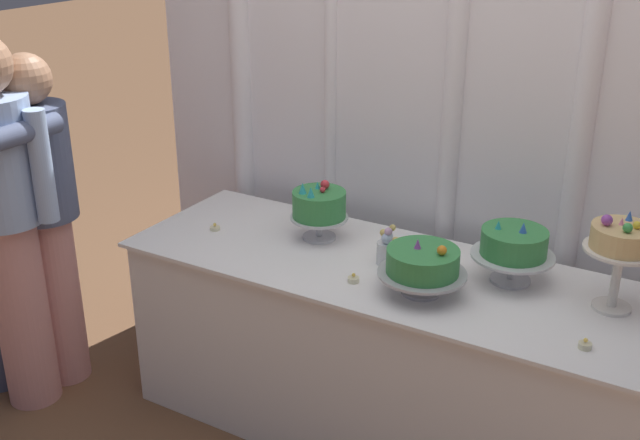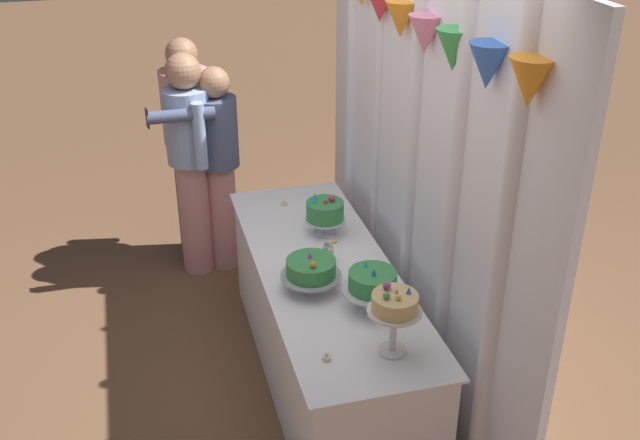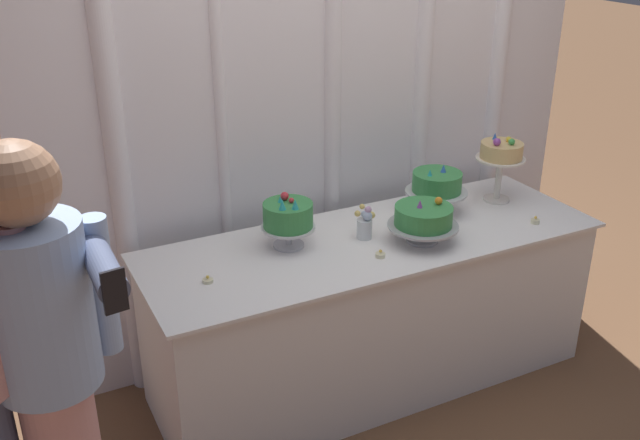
{
  "view_description": "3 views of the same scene",
  "coord_description": "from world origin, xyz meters",
  "px_view_note": "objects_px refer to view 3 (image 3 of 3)",
  "views": [
    {
      "loc": [
        1.1,
        -2.32,
        2.08
      ],
      "look_at": [
        -0.28,
        0.03,
        0.93
      ],
      "focal_mm": 43.55,
      "sensor_mm": 36.0,
      "label": 1
    },
    {
      "loc": [
        3.34,
        -0.82,
        2.88
      ],
      "look_at": [
        -0.19,
        0.12,
        0.96
      ],
      "focal_mm": 41.92,
      "sensor_mm": 36.0,
      "label": 2
    },
    {
      "loc": [
        -1.54,
        -2.4,
        2.18
      ],
      "look_at": [
        -0.24,
        0.17,
        0.87
      ],
      "focal_mm": 40.22,
      "sensor_mm": 36.0,
      "label": 3
    }
  ],
  "objects_px": {
    "tealight_far_left": "(208,280)",
    "cake_display_midright": "(437,184)",
    "tealight_near_left": "(380,255)",
    "cake_display_rightmost": "(501,155)",
    "cake_table": "(372,310)",
    "cake_display_midleft": "(423,218)",
    "tealight_near_right": "(535,221)",
    "guest_girl_blue_dress": "(42,350)",
    "guest_man_pink_jacket": "(50,368)",
    "cake_display_leftmost": "(288,217)",
    "flower_vase": "(365,224)"
  },
  "relations": [
    {
      "from": "cake_display_midright",
      "to": "cake_display_rightmost",
      "type": "distance_m",
      "value": 0.38
    },
    {
      "from": "flower_vase",
      "to": "guest_man_pink_jacket",
      "type": "relative_size",
      "value": 0.1
    },
    {
      "from": "cake_table",
      "to": "cake_display_leftmost",
      "type": "bearing_deg",
      "value": 165.15
    },
    {
      "from": "flower_vase",
      "to": "tealight_near_left",
      "type": "bearing_deg",
      "value": -100.42
    },
    {
      "from": "cake_display_rightmost",
      "to": "guest_girl_blue_dress",
      "type": "relative_size",
      "value": 0.23
    },
    {
      "from": "tealight_near_right",
      "to": "cake_display_leftmost",
      "type": "bearing_deg",
      "value": 165.13
    },
    {
      "from": "cake_table",
      "to": "cake_display_midright",
      "type": "relative_size",
      "value": 7.01
    },
    {
      "from": "cake_display_midright",
      "to": "cake_display_midleft",
      "type": "bearing_deg",
      "value": -134.69
    },
    {
      "from": "cake_display_midright",
      "to": "tealight_near_left",
      "type": "distance_m",
      "value": 0.59
    },
    {
      "from": "tealight_near_left",
      "to": "guest_man_pink_jacket",
      "type": "distance_m",
      "value": 1.45
    },
    {
      "from": "cake_display_leftmost",
      "to": "cake_display_midleft",
      "type": "bearing_deg",
      "value": -22.08
    },
    {
      "from": "tealight_near_left",
      "to": "cake_display_rightmost",
      "type": "bearing_deg",
      "value": 17.8
    },
    {
      "from": "cake_table",
      "to": "tealight_far_left",
      "type": "height_order",
      "value": "tealight_far_left"
    },
    {
      "from": "cake_display_midleft",
      "to": "flower_vase",
      "type": "height_order",
      "value": "cake_display_midleft"
    },
    {
      "from": "tealight_near_left",
      "to": "cake_display_midleft",
      "type": "bearing_deg",
      "value": 11.04
    },
    {
      "from": "flower_vase",
      "to": "guest_man_pink_jacket",
      "type": "distance_m",
      "value": 1.54
    },
    {
      "from": "cake_table",
      "to": "guest_man_pink_jacket",
      "type": "distance_m",
      "value": 1.65
    },
    {
      "from": "cake_table",
      "to": "flower_vase",
      "type": "height_order",
      "value": "flower_vase"
    },
    {
      "from": "cake_display_midright",
      "to": "guest_girl_blue_dress",
      "type": "bearing_deg",
      "value": -165.24
    },
    {
      "from": "cake_display_rightmost",
      "to": "tealight_far_left",
      "type": "height_order",
      "value": "cake_display_rightmost"
    },
    {
      "from": "cake_display_leftmost",
      "to": "tealight_near_left",
      "type": "relative_size",
      "value": 5.83
    },
    {
      "from": "tealight_far_left",
      "to": "cake_display_midright",
      "type": "bearing_deg",
      "value": 7.98
    },
    {
      "from": "tealight_near_right",
      "to": "tealight_far_left",
      "type": "bearing_deg",
      "value": 174.36
    },
    {
      "from": "cake_display_midleft",
      "to": "cake_display_midright",
      "type": "relative_size",
      "value": 1.05
    },
    {
      "from": "cake_display_rightmost",
      "to": "tealight_near_left",
      "type": "relative_size",
      "value": 8.0
    },
    {
      "from": "cake_table",
      "to": "cake_display_rightmost",
      "type": "distance_m",
      "value": 1.01
    },
    {
      "from": "tealight_near_right",
      "to": "tealight_near_left",
      "type": "bearing_deg",
      "value": 177.93
    },
    {
      "from": "cake_display_leftmost",
      "to": "guest_girl_blue_dress",
      "type": "height_order",
      "value": "guest_girl_blue_dress"
    },
    {
      "from": "cake_display_leftmost",
      "to": "guest_girl_blue_dress",
      "type": "xyz_separation_m",
      "value": [
        -1.09,
        -0.47,
        -0.06
      ]
    },
    {
      "from": "cake_table",
      "to": "guest_man_pink_jacket",
      "type": "bearing_deg",
      "value": -158.94
    },
    {
      "from": "cake_display_rightmost",
      "to": "tealight_near_left",
      "type": "bearing_deg",
      "value": -162.2
    },
    {
      "from": "cake_display_midleft",
      "to": "cake_display_rightmost",
      "type": "xyz_separation_m",
      "value": [
        0.61,
        0.23,
        0.13
      ]
    },
    {
      "from": "guest_girl_blue_dress",
      "to": "cake_display_leftmost",
      "type": "bearing_deg",
      "value": 23.57
    },
    {
      "from": "cake_table",
      "to": "cake_display_rightmost",
      "type": "relative_size",
      "value": 6.18
    },
    {
      "from": "cake_table",
      "to": "tealight_near_right",
      "type": "relative_size",
      "value": 50.72
    },
    {
      "from": "cake_table",
      "to": "tealight_near_left",
      "type": "relative_size",
      "value": 49.39
    },
    {
      "from": "tealight_near_right",
      "to": "guest_man_pink_jacket",
      "type": "height_order",
      "value": "guest_man_pink_jacket"
    },
    {
      "from": "cake_display_leftmost",
      "to": "tealight_far_left",
      "type": "height_order",
      "value": "cake_display_leftmost"
    },
    {
      "from": "cake_table",
      "to": "cake_display_leftmost",
      "type": "height_order",
      "value": "cake_display_leftmost"
    },
    {
      "from": "tealight_near_right",
      "to": "guest_man_pink_jacket",
      "type": "relative_size",
      "value": 0.03
    },
    {
      "from": "cake_display_midright",
      "to": "cake_display_rightmost",
      "type": "height_order",
      "value": "cake_display_rightmost"
    },
    {
      "from": "guest_girl_blue_dress",
      "to": "tealight_far_left",
      "type": "bearing_deg",
      "value": 26.14
    },
    {
      "from": "guest_girl_blue_dress",
      "to": "tealight_near_left",
      "type": "bearing_deg",
      "value": 8.2
    },
    {
      "from": "flower_vase",
      "to": "cake_display_rightmost",
      "type": "bearing_deg",
      "value": 5.41
    },
    {
      "from": "tealight_far_left",
      "to": "cake_display_leftmost",
      "type": "bearing_deg",
      "value": 19.33
    },
    {
      "from": "cake_display_midright",
      "to": "cake_display_leftmost",
      "type": "bearing_deg",
      "value": -178.36
    },
    {
      "from": "cake_display_midright",
      "to": "flower_vase",
      "type": "height_order",
      "value": "cake_display_midright"
    },
    {
      "from": "cake_table",
      "to": "cake_display_leftmost",
      "type": "distance_m",
      "value": 0.65
    },
    {
      "from": "cake_display_midright",
      "to": "tealight_far_left",
      "type": "height_order",
      "value": "cake_display_midright"
    },
    {
      "from": "cake_table",
      "to": "cake_display_midleft",
      "type": "xyz_separation_m",
      "value": [
        0.18,
        -0.12,
        0.5
      ]
    }
  ]
}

